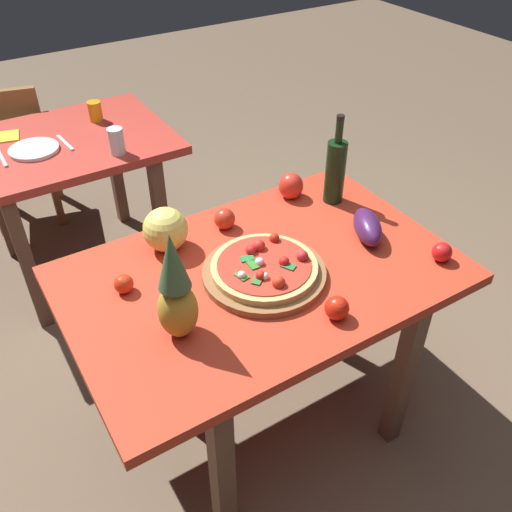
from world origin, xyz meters
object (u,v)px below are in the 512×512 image
object	(u,v)px
pizza	(265,266)
tomato_beside_pepper	(442,252)
display_table	(261,291)
background_table	(65,162)
tomato_near_board	(337,308)
napkin_folded	(3,137)
fork_utensil	(2,158)
dinner_plate	(34,149)
pineapple_left	(176,292)
drinking_glass_water	(116,141)
wine_bottle	(335,170)
knife_utensil	(65,143)
eggplant	(367,227)
bell_pepper	(291,186)
pizza_board	(264,273)
drinking_glass_juice	(95,111)
tomato_by_bottle	(225,219)
dining_chair	(13,148)
melon	(165,229)

from	to	relation	value
pizza	tomato_beside_pepper	xyz separation A→B (m)	(0.55, -0.24, -0.01)
display_table	background_table	distance (m)	1.33
tomato_near_board	napkin_folded	distance (m)	1.86
fork_utensil	dinner_plate	bearing A→B (deg)	0.42
pineapple_left	drinking_glass_water	bearing A→B (deg)	77.97
wine_bottle	knife_utensil	world-z (taller)	wine_bottle
display_table	eggplant	size ratio (longest dim) A/B	6.38
bell_pepper	napkin_folded	bearing A→B (deg)	126.66
pizza_board	drinking_glass_juice	bearing A→B (deg)	92.46
dinner_plate	fork_utensil	distance (m)	0.14
dinner_plate	knife_utensil	xyz separation A→B (m)	(0.14, 0.00, -0.00)
display_table	tomato_beside_pepper	xyz separation A→B (m)	(0.54, -0.27, 0.13)
background_table	pineapple_left	world-z (taller)	pineapple_left
wine_bottle	pineapple_left	xyz separation A→B (m)	(-0.82, -0.33, 0.02)
pizza_board	napkin_folded	distance (m)	1.58
pineapple_left	fork_utensil	xyz separation A→B (m)	(-0.21, 1.37, -0.15)
eggplant	dinner_plate	size ratio (longest dim) A/B	0.91
tomato_beside_pepper	drinking_glass_juice	size ratio (longest dim) A/B	0.71
background_table	pizza	size ratio (longest dim) A/B	2.88
fork_utensil	tomato_by_bottle	bearing A→B (deg)	-59.01
pizza	wine_bottle	xyz separation A→B (m)	(0.47, 0.25, 0.09)
pizza	dinner_plate	xyz separation A→B (m)	(-0.41, 1.28, -0.03)
pizza_board	pineapple_left	distance (m)	0.38
fork_utensil	pineapple_left	bearing A→B (deg)	-80.87
display_table	bell_pepper	size ratio (longest dim) A/B	12.04
display_table	pineapple_left	world-z (taller)	pineapple_left
fork_utensil	dining_chair	bearing A→B (deg)	79.88
tomato_near_board	napkin_folded	world-z (taller)	tomato_near_board
melon	drinking_glass_water	world-z (taller)	melon
tomato_beside_pepper	dinner_plate	size ratio (longest dim) A/B	0.31
bell_pepper	drinking_glass_juice	bearing A→B (deg)	110.65
tomato_near_board	dinner_plate	world-z (taller)	tomato_near_board
dinner_plate	melon	bearing A→B (deg)	-77.94
dinner_plate	napkin_folded	xyz separation A→B (m)	(-0.09, 0.21, -0.01)
background_table	wine_bottle	distance (m)	1.34
tomato_beside_pepper	drinking_glass_juice	bearing A→B (deg)	109.86
dinner_plate	bell_pepper	bearing A→B (deg)	-50.63
dining_chair	melon	xyz separation A→B (m)	(0.23, -1.62, 0.34)
display_table	napkin_folded	world-z (taller)	napkin_folded
background_table	dining_chair	xyz separation A→B (m)	(-0.15, 0.60, -0.15)
wine_bottle	dining_chair	bearing A→B (deg)	118.36
pizza	pineapple_left	world-z (taller)	pineapple_left
wine_bottle	drinking_glass_juice	size ratio (longest dim) A/B	3.67
display_table	drinking_glass_water	distance (m)	1.05
dinner_plate	drinking_glass_water	bearing A→B (deg)	-34.99
dining_chair	bell_pepper	bearing A→B (deg)	129.68
pizza_board	dinner_plate	size ratio (longest dim) A/B	1.83
napkin_folded	background_table	bearing A→B (deg)	-38.24
wine_bottle	dinner_plate	bearing A→B (deg)	130.56
pineapple_left	drinking_glass_juice	xyz separation A→B (m)	(0.28, 1.54, -0.11)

